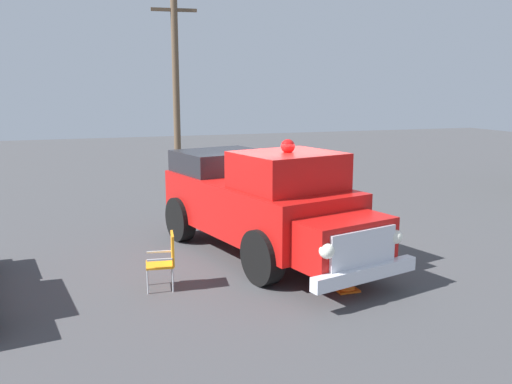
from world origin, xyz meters
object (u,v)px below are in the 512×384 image
object	(u,v)px
utility_pole	(176,86)
traffic_cone	(346,274)
vintage_fire_truck	(262,201)
lawn_chair_by_car	(166,257)

from	to	relation	value
utility_pole	traffic_cone	bearing A→B (deg)	2.91
vintage_fire_truck	utility_pole	size ratio (longest dim) A/B	0.90
traffic_cone	vintage_fire_truck	bearing A→B (deg)	-163.60
lawn_chair_by_car	traffic_cone	size ratio (longest dim) A/B	1.61
vintage_fire_truck	utility_pole	bearing A→B (deg)	179.52
utility_pole	traffic_cone	xyz separation A→B (m)	(12.72, 0.65, -3.34)
utility_pole	lawn_chair_by_car	bearing A→B (deg)	-11.61
lawn_chair_by_car	utility_pole	size ratio (longest dim) A/B	0.15
lawn_chair_by_car	vintage_fire_truck	bearing A→B (deg)	120.71
vintage_fire_truck	utility_pole	distance (m)	10.53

